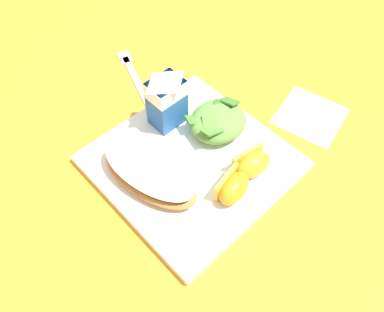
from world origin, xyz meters
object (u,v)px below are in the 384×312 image
at_px(white_plate, 192,162).
at_px(orange_wedge_middle, 253,164).
at_px(paper_napkin, 310,116).
at_px(milk_carton, 166,96).
at_px(metal_fork, 134,75).
at_px(orange_wedge_front, 234,187).
at_px(green_salad_pile, 218,121).
at_px(cheesy_pizza_bread, 149,173).

height_order(white_plate, orange_wedge_middle, orange_wedge_middle).
xyz_separation_m(white_plate, paper_napkin, (0.23, -0.07, -0.01)).
xyz_separation_m(milk_carton, paper_napkin, (0.20, -0.16, -0.07)).
xyz_separation_m(paper_napkin, metal_fork, (-0.17, 0.30, 0.00)).
relative_size(orange_wedge_front, metal_fork, 0.36).
bearing_deg(green_salad_pile, cheesy_pizza_bread, -179.50).
distance_m(green_salad_pile, metal_fork, 0.22).
xyz_separation_m(cheesy_pizza_bread, orange_wedge_middle, (0.13, -0.10, 0.00)).
bearing_deg(milk_carton, paper_napkin, -37.75).
xyz_separation_m(orange_wedge_front, metal_fork, (0.06, 0.32, -0.03)).
distance_m(orange_wedge_front, paper_napkin, 0.23).
height_order(cheesy_pizza_bread, green_salad_pile, green_salad_pile).
relative_size(orange_wedge_front, paper_napkin, 0.60).
bearing_deg(white_plate, milk_carton, 73.37).
bearing_deg(orange_wedge_middle, paper_napkin, 3.83).
bearing_deg(paper_napkin, white_plate, 163.49).
distance_m(cheesy_pizza_bread, paper_napkin, 0.32).
bearing_deg(milk_carton, metal_fork, 76.26).
relative_size(green_salad_pile, milk_carton, 0.91).
distance_m(white_plate, orange_wedge_front, 0.09).
xyz_separation_m(orange_wedge_front, paper_napkin, (0.23, 0.02, -0.03)).
distance_m(cheesy_pizza_bread, milk_carton, 0.13).
distance_m(green_salad_pile, orange_wedge_middle, 0.10).
distance_m(white_plate, green_salad_pile, 0.08).
bearing_deg(white_plate, orange_wedge_middle, -56.48).
distance_m(green_salad_pile, paper_napkin, 0.18).
bearing_deg(green_salad_pile, metal_fork, 93.60).
bearing_deg(paper_napkin, metal_fork, 119.18).
height_order(orange_wedge_middle, metal_fork, orange_wedge_middle).
distance_m(orange_wedge_middle, paper_napkin, 0.18).
xyz_separation_m(cheesy_pizza_bread, orange_wedge_front, (0.08, -0.10, 0.00)).
bearing_deg(cheesy_pizza_bread, paper_napkin, -15.51).
relative_size(orange_wedge_front, orange_wedge_middle, 1.01).
bearing_deg(cheesy_pizza_bread, white_plate, -12.33).
xyz_separation_m(green_salad_pile, milk_carton, (-0.05, 0.07, 0.04)).
relative_size(cheesy_pizza_bread, green_salad_pile, 1.81).
bearing_deg(white_plate, metal_fork, 75.14).
bearing_deg(metal_fork, green_salad_pile, -86.40).
bearing_deg(metal_fork, cheesy_pizza_bread, -121.98).
distance_m(orange_wedge_front, orange_wedge_middle, 0.05).
xyz_separation_m(white_plate, milk_carton, (0.03, 0.09, 0.07)).
xyz_separation_m(orange_wedge_middle, metal_fork, (0.01, 0.31, -0.03)).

